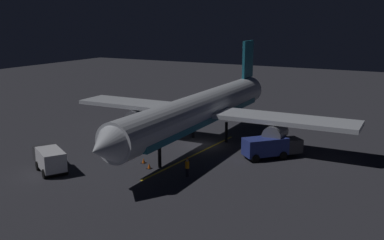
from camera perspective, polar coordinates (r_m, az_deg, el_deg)
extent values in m
cube|color=#313138|center=(53.25, 1.02, -3.35)|extent=(180.00, 180.00, 0.20)
cube|color=gold|center=(49.29, 0.16, -4.58)|extent=(1.47, 18.58, 0.01)
cylinder|color=silver|center=(52.17, 1.04, 1.41)|extent=(4.34, 33.59, 3.80)
cube|color=teal|center=(52.39, 1.04, 0.29)|extent=(4.07, 28.56, 0.68)
cone|color=silver|center=(37.42, -11.23, -3.50)|extent=(3.78, 3.10, 3.73)
cone|color=silver|center=(68.97, 7.88, 4.13)|extent=(3.50, 4.62, 3.42)
cube|color=teal|center=(65.88, 7.20, 7.76)|extent=(0.42, 3.61, 5.38)
cube|color=silver|center=(50.41, 12.01, 0.05)|extent=(16.02, 5.06, 0.50)
cylinder|color=slate|center=(49.82, 10.68, -1.70)|extent=(2.15, 3.23, 2.10)
cube|color=silver|center=(58.61, -6.92, 2.03)|extent=(16.02, 5.06, 0.50)
cylinder|color=slate|center=(57.48, -6.90, 0.39)|extent=(2.15, 3.23, 2.10)
cylinder|color=black|center=(45.13, -4.19, -4.61)|extent=(0.37, 0.37, 2.51)
cylinder|color=black|center=(54.33, 4.44, -1.58)|extent=(0.37, 0.37, 2.51)
cylinder|color=black|center=(56.20, 0.15, -1.05)|extent=(0.37, 0.37, 2.51)
cube|color=silver|center=(45.77, -17.70, -4.83)|extent=(4.48, 3.83, 1.82)
cube|color=#38383D|center=(48.51, -18.51, -4.08)|extent=(2.56, 2.63, 1.50)
cylinder|color=black|center=(47.33, -18.03, -5.42)|extent=(1.95, 2.45, 0.90)
cylinder|color=black|center=(44.76, -17.20, -6.42)|extent=(1.95, 2.45, 0.90)
cube|color=navy|center=(48.53, 9.40, -3.35)|extent=(4.74, 4.90, 1.85)
cube|color=#38383D|center=(50.18, 12.68, -3.16)|extent=(2.69, 2.67, 1.50)
cylinder|color=black|center=(49.58, 11.05, -4.18)|extent=(2.31, 2.22, 0.90)
cylinder|color=black|center=(48.05, 7.63, -4.61)|extent=(2.31, 2.22, 0.90)
cylinder|color=black|center=(42.79, -0.63, -6.75)|extent=(0.32, 0.32, 0.85)
cylinder|color=orange|center=(42.54, -0.63, -5.80)|extent=(0.40, 0.40, 0.65)
sphere|color=tan|center=(42.40, -0.63, -5.23)|extent=(0.24, 0.24, 0.24)
cone|color=#EA590F|center=(47.25, -0.61, -5.01)|extent=(0.36, 0.36, 0.55)
cube|color=black|center=(47.33, -0.61, -5.31)|extent=(0.50, 0.50, 0.03)
cone|color=#EA590F|center=(46.94, -6.25, -5.21)|extent=(0.36, 0.36, 0.55)
cube|color=black|center=(47.02, -6.25, -5.52)|extent=(0.50, 0.50, 0.03)
cone|color=#EA590F|center=(45.24, -5.53, -5.90)|extent=(0.36, 0.36, 0.55)
cube|color=black|center=(45.32, -5.53, -6.21)|extent=(0.50, 0.50, 0.03)
cone|color=#EA590F|center=(49.95, -10.91, -4.25)|extent=(0.36, 0.36, 0.55)
cube|color=black|center=(50.03, -10.89, -4.54)|extent=(0.50, 0.50, 0.03)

